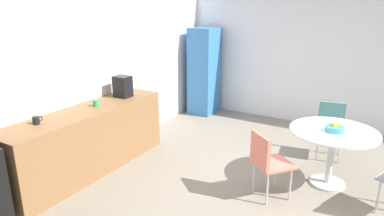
{
  "coord_description": "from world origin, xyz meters",
  "views": [
    {
      "loc": [
        -3.65,
        -0.81,
        2.29
      ],
      "look_at": [
        0.04,
        1.37,
        0.95
      ],
      "focal_mm": 31.92,
      "sensor_mm": 36.0,
      "label": 1
    }
  ],
  "objects_px": {
    "locker_cabinet": "(204,71)",
    "chair_teal": "(331,123)",
    "mug_red": "(130,92)",
    "coffee_maker": "(123,86)",
    "mug_white": "(36,120)",
    "round_table": "(333,141)",
    "chair_coral": "(266,158)",
    "mug_green": "(96,103)",
    "fruit_bowl": "(335,128)"
  },
  "relations": [
    {
      "from": "locker_cabinet",
      "to": "chair_teal",
      "type": "bearing_deg",
      "value": -109.03
    },
    {
      "from": "mug_red",
      "to": "coffee_maker",
      "type": "distance_m",
      "value": 0.17
    },
    {
      "from": "coffee_maker",
      "to": "mug_white",
      "type": "bearing_deg",
      "value": 177.56
    },
    {
      "from": "round_table",
      "to": "mug_white",
      "type": "bearing_deg",
      "value": 123.3
    },
    {
      "from": "chair_coral",
      "to": "mug_white",
      "type": "bearing_deg",
      "value": 117.47
    },
    {
      "from": "mug_white",
      "to": "coffee_maker",
      "type": "bearing_deg",
      "value": -2.44
    },
    {
      "from": "locker_cabinet",
      "to": "mug_white",
      "type": "distance_m",
      "value": 3.87
    },
    {
      "from": "round_table",
      "to": "chair_coral",
      "type": "xyz_separation_m",
      "value": [
        -0.73,
        0.61,
        -0.09
      ]
    },
    {
      "from": "chair_coral",
      "to": "mug_green",
      "type": "relative_size",
      "value": 6.43
    },
    {
      "from": "mug_red",
      "to": "coffee_maker",
      "type": "relative_size",
      "value": 0.4
    },
    {
      "from": "mug_red",
      "to": "mug_green",
      "type": "bearing_deg",
      "value": 179.09
    },
    {
      "from": "round_table",
      "to": "chair_teal",
      "type": "relative_size",
      "value": 1.29
    },
    {
      "from": "mug_red",
      "to": "mug_white",
      "type": "bearing_deg",
      "value": 176.67
    },
    {
      "from": "mug_green",
      "to": "fruit_bowl",
      "type": "bearing_deg",
      "value": -70.11
    },
    {
      "from": "chair_teal",
      "to": "mug_green",
      "type": "relative_size",
      "value": 6.43
    },
    {
      "from": "mug_white",
      "to": "mug_green",
      "type": "distance_m",
      "value": 0.88
    },
    {
      "from": "mug_green",
      "to": "chair_teal",
      "type": "bearing_deg",
      "value": -53.58
    },
    {
      "from": "mug_green",
      "to": "round_table",
      "type": "bearing_deg",
      "value": -69.33
    },
    {
      "from": "chair_teal",
      "to": "mug_green",
      "type": "distance_m",
      "value": 3.48
    },
    {
      "from": "mug_white",
      "to": "mug_green",
      "type": "relative_size",
      "value": 1.0
    },
    {
      "from": "locker_cabinet",
      "to": "mug_red",
      "type": "relative_size",
      "value": 13.86
    },
    {
      "from": "chair_coral",
      "to": "locker_cabinet",
      "type": "bearing_deg",
      "value": 40.87
    },
    {
      "from": "chair_coral",
      "to": "coffee_maker",
      "type": "distance_m",
      "value": 2.42
    },
    {
      "from": "chair_coral",
      "to": "mug_white",
      "type": "xyz_separation_m",
      "value": [
        -1.26,
        2.42,
        0.43
      ]
    },
    {
      "from": "chair_teal",
      "to": "fruit_bowl",
      "type": "relative_size",
      "value": 3.65
    },
    {
      "from": "locker_cabinet",
      "to": "round_table",
      "type": "relative_size",
      "value": 1.67
    },
    {
      "from": "round_table",
      "to": "coffee_maker",
      "type": "relative_size",
      "value": 3.35
    },
    {
      "from": "mug_red",
      "to": "locker_cabinet",
      "type": "bearing_deg",
      "value": -1.76
    },
    {
      "from": "chair_coral",
      "to": "mug_green",
      "type": "bearing_deg",
      "value": 99.21
    },
    {
      "from": "round_table",
      "to": "chair_coral",
      "type": "relative_size",
      "value": 1.29
    },
    {
      "from": "round_table",
      "to": "chair_teal",
      "type": "xyz_separation_m",
      "value": [
        0.94,
        0.17,
        -0.09
      ]
    },
    {
      "from": "chair_teal",
      "to": "mug_red",
      "type": "relative_size",
      "value": 6.43
    },
    {
      "from": "mug_white",
      "to": "locker_cabinet",
      "type": "bearing_deg",
      "value": -2.4
    },
    {
      "from": "mug_white",
      "to": "coffee_maker",
      "type": "relative_size",
      "value": 0.4
    },
    {
      "from": "chair_coral",
      "to": "mug_white",
      "type": "distance_m",
      "value": 2.76
    },
    {
      "from": "locker_cabinet",
      "to": "coffee_maker",
      "type": "xyz_separation_m",
      "value": [
        -2.41,
        0.1,
        0.17
      ]
    },
    {
      "from": "mug_green",
      "to": "coffee_maker",
      "type": "bearing_deg",
      "value": 1.87
    },
    {
      "from": "fruit_bowl",
      "to": "mug_red",
      "type": "distance_m",
      "value": 2.98
    },
    {
      "from": "chair_teal",
      "to": "chair_coral",
      "type": "xyz_separation_m",
      "value": [
        -1.67,
        0.45,
        0.0
      ]
    },
    {
      "from": "fruit_bowl",
      "to": "chair_coral",
      "type": "bearing_deg",
      "value": 137.91
    },
    {
      "from": "locker_cabinet",
      "to": "chair_coral",
      "type": "xyz_separation_m",
      "value": [
        -2.61,
        -2.25,
        -0.37
      ]
    },
    {
      "from": "fruit_bowl",
      "to": "coffee_maker",
      "type": "distance_m",
      "value": 3.03
    },
    {
      "from": "fruit_bowl",
      "to": "coffee_maker",
      "type": "xyz_separation_m",
      "value": [
        -0.49,
        2.98,
        0.26
      ]
    },
    {
      "from": "chair_teal",
      "to": "mug_red",
      "type": "distance_m",
      "value": 3.11
    },
    {
      "from": "chair_teal",
      "to": "mug_red",
      "type": "xyz_separation_m",
      "value": [
        -1.35,
        2.77,
        0.43
      ]
    },
    {
      "from": "chair_coral",
      "to": "mug_green",
      "type": "height_order",
      "value": "mug_green"
    },
    {
      "from": "locker_cabinet",
      "to": "mug_white",
      "type": "height_order",
      "value": "locker_cabinet"
    },
    {
      "from": "locker_cabinet",
      "to": "mug_green",
      "type": "xyz_separation_m",
      "value": [
        -2.98,
        0.08,
        0.05
      ]
    },
    {
      "from": "round_table",
      "to": "chair_teal",
      "type": "bearing_deg",
      "value": 9.96
    },
    {
      "from": "chair_coral",
      "to": "round_table",
      "type": "bearing_deg",
      "value": -39.85
    }
  ]
}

